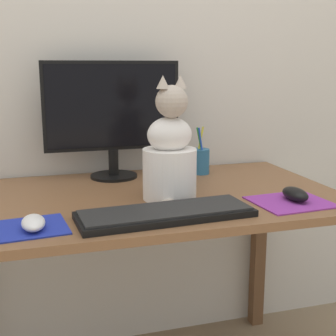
{
  "coord_description": "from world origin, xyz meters",
  "views": [
    {
      "loc": [
        -0.34,
        -1.39,
        1.13
      ],
      "look_at": [
        0.03,
        -0.15,
        0.84
      ],
      "focal_mm": 50.0,
      "sensor_mm": 36.0,
      "label": 1
    }
  ],
  "objects_px": {
    "keyboard": "(166,213)",
    "pen_cup": "(200,161)",
    "computer_mouse_left": "(33,223)",
    "cat": "(170,154)",
    "monitor": "(112,113)",
    "computer_mouse_right": "(295,194)"
  },
  "relations": [
    {
      "from": "monitor",
      "to": "pen_cup",
      "type": "xyz_separation_m",
      "value": [
        0.32,
        -0.03,
        -0.18
      ]
    },
    {
      "from": "computer_mouse_right",
      "to": "pen_cup",
      "type": "distance_m",
      "value": 0.46
    },
    {
      "from": "keyboard",
      "to": "computer_mouse_left",
      "type": "distance_m",
      "value": 0.34
    },
    {
      "from": "keyboard",
      "to": "pen_cup",
      "type": "bearing_deg",
      "value": 56.19
    },
    {
      "from": "monitor",
      "to": "keyboard",
      "type": "xyz_separation_m",
      "value": [
        0.05,
        -0.5,
        -0.22
      ]
    },
    {
      "from": "keyboard",
      "to": "pen_cup",
      "type": "height_order",
      "value": "pen_cup"
    },
    {
      "from": "keyboard",
      "to": "pen_cup",
      "type": "xyz_separation_m",
      "value": [
        0.27,
        0.47,
        0.04
      ]
    },
    {
      "from": "pen_cup",
      "to": "cat",
      "type": "bearing_deg",
      "value": -125.53
    },
    {
      "from": "computer_mouse_right",
      "to": "cat",
      "type": "distance_m",
      "value": 0.4
    },
    {
      "from": "keyboard",
      "to": "pen_cup",
      "type": "relative_size",
      "value": 2.74
    },
    {
      "from": "pen_cup",
      "to": "computer_mouse_right",
      "type": "bearing_deg",
      "value": -71.69
    },
    {
      "from": "cat",
      "to": "pen_cup",
      "type": "distance_m",
      "value": 0.37
    },
    {
      "from": "monitor",
      "to": "cat",
      "type": "xyz_separation_m",
      "value": [
        0.12,
        -0.32,
        -0.09
      ]
    },
    {
      "from": "monitor",
      "to": "keyboard",
      "type": "bearing_deg",
      "value": -83.8
    },
    {
      "from": "monitor",
      "to": "computer_mouse_right",
      "type": "bearing_deg",
      "value": -44.76
    },
    {
      "from": "computer_mouse_right",
      "to": "monitor",
      "type": "bearing_deg",
      "value": 135.24
    },
    {
      "from": "computer_mouse_left",
      "to": "pen_cup",
      "type": "xyz_separation_m",
      "value": [
        0.62,
        0.47,
        0.03
      ]
    },
    {
      "from": "computer_mouse_left",
      "to": "cat",
      "type": "height_order",
      "value": "cat"
    },
    {
      "from": "cat",
      "to": "pen_cup",
      "type": "relative_size",
      "value": 2.11
    },
    {
      "from": "monitor",
      "to": "computer_mouse_right",
      "type": "height_order",
      "value": "monitor"
    },
    {
      "from": "monitor",
      "to": "keyboard",
      "type": "height_order",
      "value": "monitor"
    },
    {
      "from": "computer_mouse_left",
      "to": "pen_cup",
      "type": "distance_m",
      "value": 0.77
    }
  ]
}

